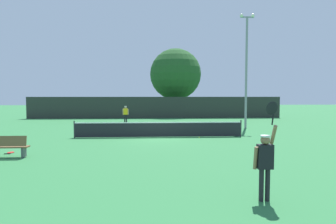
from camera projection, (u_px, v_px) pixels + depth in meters
The scene contains 11 objects.
ground_plane at pixel (159, 137), 18.31m from camera, with size 120.00×120.00×0.00m, color #2D723D.
tennis_net at pixel (159, 129), 18.28m from camera, with size 10.65×0.08×1.07m.
perimeter_fence at pixel (156, 107), 33.32m from camera, with size 29.27×0.12×2.47m, color #2D332D.
player_serving at pixel (265, 158), 7.22m from camera, with size 0.68×0.39×2.51m.
player_receiving at pixel (126, 113), 27.53m from camera, with size 0.57×0.24×1.62m.
tennis_ball at pixel (199, 137), 17.97m from camera, with size 0.07×0.07×0.07m, color #CCE033.
spare_racket at pixel (10, 152), 13.31m from camera, with size 0.28×0.52×0.04m.
courtside_bench at pixel (6, 146), 12.28m from camera, with size 1.80×0.44×0.95m.
light_pole at pixel (246, 64), 23.02m from camera, with size 1.18×0.28×9.11m.
large_tree at pixel (176, 74), 37.71m from camera, with size 6.66×6.66×8.74m.
parked_car_near at pixel (137, 108), 41.50m from camera, with size 1.93×4.21×1.69m.
Camera 1 is at (-0.40, -18.19, 2.67)m, focal length 30.84 mm.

